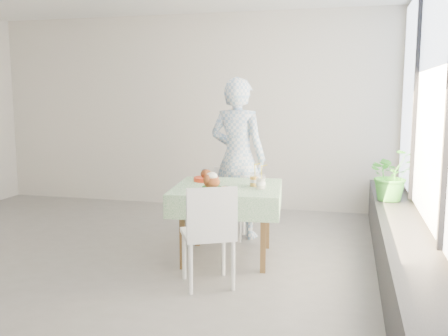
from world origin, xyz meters
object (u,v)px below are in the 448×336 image
(chair_near, at_px, (208,254))
(juice_cup_orange, at_px, (254,180))
(potted_plant, at_px, (392,174))
(main_dish, at_px, (214,184))
(diner, at_px, (238,158))
(cafe_table, at_px, (228,214))
(chair_far, at_px, (228,216))

(chair_near, bearing_deg, juice_cup_orange, 72.65)
(potted_plant, bearing_deg, juice_cup_orange, -148.53)
(main_dish, bearing_deg, chair_near, -80.09)
(juice_cup_orange, bearing_deg, diner, 113.78)
(diner, xyz_separation_m, juice_cup_orange, (0.34, -0.77, -0.11))
(potted_plant, bearing_deg, cafe_table, -151.71)
(chair_far, height_order, juice_cup_orange, juice_cup_orange)
(main_dish, relative_size, potted_plant, 0.59)
(juice_cup_orange, height_order, potted_plant, potted_plant)
(potted_plant, bearing_deg, diner, -177.89)
(chair_near, xyz_separation_m, diner, (-0.09, 1.56, 0.64))
(juice_cup_orange, xyz_separation_m, potted_plant, (1.36, 0.83, -0.02))
(diner, distance_m, potted_plant, 1.70)
(diner, xyz_separation_m, potted_plant, (1.70, 0.06, -0.13))
(diner, height_order, potted_plant, diner)
(chair_far, xyz_separation_m, juice_cup_orange, (0.43, -0.67, 0.56))
(chair_far, bearing_deg, cafe_table, -76.58)
(main_dish, distance_m, juice_cup_orange, 0.45)
(chair_near, height_order, main_dish, main_dish)
(juice_cup_orange, bearing_deg, chair_near, -107.35)
(cafe_table, relative_size, chair_near, 1.29)
(chair_far, height_order, diner, diner)
(chair_far, relative_size, potted_plant, 1.41)
(diner, bearing_deg, chair_near, 105.02)
(diner, distance_m, juice_cup_orange, 0.85)
(potted_plant, bearing_deg, main_dish, -146.44)
(chair_far, bearing_deg, diner, 45.72)
(diner, bearing_deg, juice_cup_orange, 125.51)
(chair_near, xyz_separation_m, juice_cup_orange, (0.25, 0.80, 0.53))
(cafe_table, height_order, chair_far, chair_far)
(juice_cup_orange, distance_m, potted_plant, 1.59)
(cafe_table, bearing_deg, diner, 95.52)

